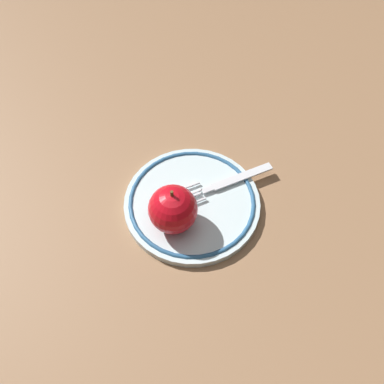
# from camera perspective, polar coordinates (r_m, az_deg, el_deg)

# --- Properties ---
(ground_plane) EXTENTS (2.00, 2.00, 0.00)m
(ground_plane) POSITION_cam_1_polar(r_m,az_deg,el_deg) (0.61, -0.98, -0.68)
(ground_plane) COLOR #8A6444
(plate) EXTENTS (0.19, 0.19, 0.01)m
(plate) POSITION_cam_1_polar(r_m,az_deg,el_deg) (0.60, 0.00, -1.45)
(plate) COLOR silver
(plate) RESTS_ON ground_plane
(apple_red_whole) EXTENTS (0.06, 0.06, 0.07)m
(apple_red_whole) POSITION_cam_1_polar(r_m,az_deg,el_deg) (0.55, -2.14, -2.42)
(apple_red_whole) COLOR red
(apple_red_whole) RESTS_ON plate
(fork) EXTENTS (0.12, 0.14, 0.00)m
(fork) POSITION_cam_1_polar(r_m,az_deg,el_deg) (0.61, 3.96, 1.03)
(fork) COLOR silver
(fork) RESTS_ON plate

